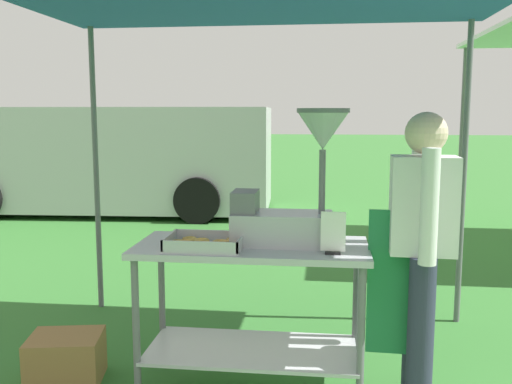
# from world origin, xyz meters

# --- Properties ---
(ground_plane) EXTENTS (70.00, 70.00, 0.00)m
(ground_plane) POSITION_xyz_m (0.00, 6.00, 0.00)
(ground_plane) COLOR #33702D
(donut_cart) EXTENTS (1.31, 0.59, 0.87)m
(donut_cart) POSITION_xyz_m (-0.09, 0.88, 0.63)
(donut_cart) COLOR #B7B7BC
(donut_cart) RESTS_ON ground
(donut_tray) EXTENTS (0.41, 0.30, 0.07)m
(donut_tray) POSITION_xyz_m (-0.33, 0.76, 0.89)
(donut_tray) COLOR #B7B7BC
(donut_tray) RESTS_ON donut_cart
(donut_fryer) EXTENTS (0.64, 0.29, 0.76)m
(donut_fryer) POSITION_xyz_m (0.14, 0.91, 1.17)
(donut_fryer) COLOR #B7B7BC
(donut_fryer) RESTS_ON donut_cart
(menu_sign) EXTENTS (0.13, 0.05, 0.23)m
(menu_sign) POSITION_xyz_m (0.36, 0.71, 0.96)
(menu_sign) COLOR black
(menu_sign) RESTS_ON donut_cart
(vendor) EXTENTS (0.45, 0.53, 1.61)m
(vendor) POSITION_xyz_m (0.83, 0.83, 0.90)
(vendor) COLOR #2D3347
(vendor) RESTS_ON ground
(supply_crate) EXTENTS (0.48, 0.41, 0.28)m
(supply_crate) POSITION_xyz_m (-1.21, 0.85, 0.14)
(supply_crate) COLOR olive
(supply_crate) RESTS_ON ground
(van_silver) EXTENTS (5.39, 2.32, 1.69)m
(van_silver) POSITION_xyz_m (-3.20, 6.65, 0.88)
(van_silver) COLOR #BCBCC1
(van_silver) RESTS_ON ground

